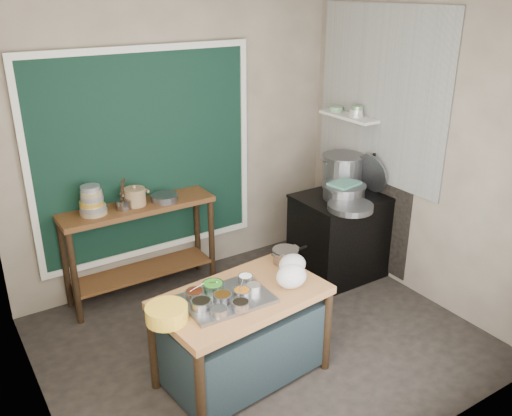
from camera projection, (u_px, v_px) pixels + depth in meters
floor at (261, 341)px, 4.69m from camera, size 3.50×3.00×0.02m
back_wall at (178, 144)px, 5.33m from camera, size 3.50×0.02×2.80m
left_wall at (19, 243)px, 3.28m from camera, size 0.02×3.00×2.80m
right_wall at (420, 153)px, 5.04m from camera, size 0.02×3.00×2.80m
curtain_panel at (146, 155)px, 5.14m from camera, size 2.10×0.02×1.90m
curtain_frame at (147, 156)px, 5.14m from camera, size 2.22×0.03×2.02m
tile_panel at (379, 96)px, 5.28m from camera, size 0.02×1.70×1.70m
soot_patch at (364, 202)px, 5.80m from camera, size 0.01×1.30×1.30m
wall_shelf at (349, 116)px, 5.56m from camera, size 0.22×0.70×0.03m
prep_table at (242, 337)px, 4.11m from camera, size 1.32×0.84×0.75m
back_counter at (141, 250)px, 5.23m from camera, size 1.45×0.40×0.95m
stove_block at (341, 237)px, 5.63m from camera, size 0.90×0.68×0.85m
stove_top at (343, 197)px, 5.46m from camera, size 0.92×0.69×0.03m
condiment_tray at (227, 299)px, 3.88m from camera, size 0.63×0.46×0.03m
condiment_bowls at (222, 295)px, 3.85m from camera, size 0.58×0.45×0.06m
yellow_basin at (167, 314)px, 3.63m from camera, size 0.38×0.38×0.11m
saucepan at (285, 256)px, 4.40m from camera, size 0.25×0.25×0.12m
plastic_bag_a at (291, 276)px, 4.03m from camera, size 0.25×0.22×0.18m
plastic_bag_b at (292, 265)px, 4.21m from camera, size 0.23×0.20×0.16m
bowl_stack at (92, 202)px, 4.80m from camera, size 0.24×0.24×0.27m
utensil_cup at (124, 204)px, 4.94m from camera, size 0.17×0.17×0.09m
ceramic_crock at (135, 198)px, 5.02m from camera, size 0.24×0.24×0.14m
wide_bowl at (164, 198)px, 5.13m from camera, size 0.32×0.32×0.06m
stock_pot at (342, 171)px, 5.64m from camera, size 0.49×0.49×0.35m
pot_lid at (371, 173)px, 5.49m from camera, size 0.12×0.42×0.41m
steamer at (344, 191)px, 5.37m from camera, size 0.55×0.55×0.14m
green_cloth at (344, 184)px, 5.34m from camera, size 0.32×0.27×0.02m
shallow_pan at (350, 207)px, 5.11m from camera, size 0.56×0.56×0.06m
shelf_bowl_stack at (356, 112)px, 5.45m from camera, size 0.14×0.14×0.11m
shelf_bowl_green at (336, 109)px, 5.70m from camera, size 0.15×0.15×0.05m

